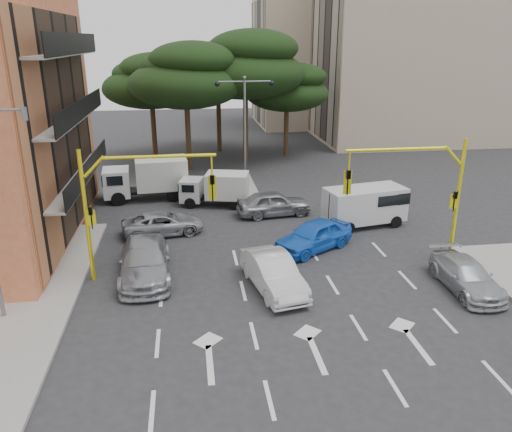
{
  "coord_description": "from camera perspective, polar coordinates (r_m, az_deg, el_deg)",
  "views": [
    {
      "loc": [
        -4.11,
        -19.2,
        10.33
      ],
      "look_at": [
        -0.73,
        5.07,
        1.6
      ],
      "focal_mm": 35.0,
      "sensor_mm": 36.0,
      "label": 1
    }
  ],
  "objects": [
    {
      "name": "apartment_beige_near",
      "position": [
        56.58,
        18.13,
        17.72
      ],
      "size": [
        20.2,
        12.15,
        18.7
      ],
      "color": "tan",
      "rests_on": "ground"
    },
    {
      "name": "pine_right",
      "position": [
        46.26,
        3.65,
        14.48
      ],
      "size": [
        7.49,
        7.49,
        8.37
      ],
      "color": "#382616",
      "rests_on": "ground"
    },
    {
      "name": "ground",
      "position": [
        22.18,
        3.71,
        -8.18
      ],
      "size": [
        120.0,
        120.0,
        0.0
      ],
      "primitive_type": "plane",
      "color": "#28282B",
      "rests_on": "ground"
    },
    {
      "name": "box_truck_a",
      "position": [
        34.5,
        -12.39,
        4.12
      ],
      "size": [
        5.82,
        2.88,
        2.77
      ],
      "primitive_type": null,
      "rotation": [
        0.0,
        0.0,
        1.66
      ],
      "color": "silver",
      "rests_on": "ground"
    },
    {
      "name": "apartment_beige_far",
      "position": [
        65.49,
        7.53,
        17.73
      ],
      "size": [
        16.2,
        12.15,
        16.7
      ],
      "color": "tan",
      "rests_on": "ground"
    },
    {
      "name": "median_strip",
      "position": [
        36.89,
        -1.22,
        3.47
      ],
      "size": [
        1.4,
        6.0,
        0.15
      ],
      "primitive_type": "cube",
      "color": "gray",
      "rests_on": "ground"
    },
    {
      "name": "van_white",
      "position": [
        29.61,
        12.3,
        1.09
      ],
      "size": [
        4.92,
        2.94,
        2.3
      ],
      "primitive_type": null,
      "rotation": [
        0.0,
        0.0,
        -1.38
      ],
      "color": "silver",
      "rests_on": "ground"
    },
    {
      "name": "car_white_hatch",
      "position": [
        21.71,
        1.99,
        -6.53
      ],
      "size": [
        2.51,
        4.87,
        1.53
      ],
      "primitive_type": "imported",
      "rotation": [
        0.0,
        0.0,
        0.2
      ],
      "color": "silver",
      "rests_on": "ground"
    },
    {
      "name": "car_silver_cross_a",
      "position": [
        28.26,
        -10.55,
        -0.82
      ],
      "size": [
        4.81,
        2.9,
        1.25
      ],
      "primitive_type": "imported",
      "rotation": [
        0.0,
        0.0,
        1.76
      ],
      "color": "#A2A4AA",
      "rests_on": "ground"
    },
    {
      "name": "car_silver_wagon",
      "position": [
        23.36,
        -12.59,
        -4.98
      ],
      "size": [
        2.5,
        5.6,
        1.6
      ],
      "primitive_type": "imported",
      "rotation": [
        0.0,
        0.0,
        0.05
      ],
      "color": "#96979D",
      "rests_on": "ground"
    },
    {
      "name": "pine_back",
      "position": [
        48.33,
        -4.34,
        16.33
      ],
      "size": [
        9.15,
        9.15,
        10.23
      ],
      "color": "#382616",
      "rests_on": "ground"
    },
    {
      "name": "pine_left_far",
      "position": [
        45.37,
        -11.89,
        14.89
      ],
      "size": [
        8.32,
        8.32,
        9.3
      ],
      "color": "#382616",
      "rests_on": "ground"
    },
    {
      "name": "signal_mast_right",
      "position": [
        24.69,
        18.66,
        3.43
      ],
      "size": [
        5.79,
        0.37,
        6.0
      ],
      "color": "yellow",
      "rests_on": "ground"
    },
    {
      "name": "car_silver_parked",
      "position": [
        23.57,
        22.89,
        -6.31
      ],
      "size": [
        1.86,
        4.47,
        1.29
      ],
      "primitive_type": "imported",
      "rotation": [
        0.0,
        0.0,
        -0.01
      ],
      "color": "#A5A8AD",
      "rests_on": "ground"
    },
    {
      "name": "signal_mast_left",
      "position": [
        22.31,
        -14.53,
        2.18
      ],
      "size": [
        5.79,
        0.37,
        6.0
      ],
      "color": "yellow",
      "rests_on": "ground"
    },
    {
      "name": "car_blue_compact",
      "position": [
        25.86,
        6.62,
        -2.23
      ],
      "size": [
        4.78,
        3.93,
        1.54
      ],
      "primitive_type": "imported",
      "rotation": [
        0.0,
        0.0,
        -1.01
      ],
      "color": "blue",
      "rests_on": "ground"
    },
    {
      "name": "car_silver_cross_b",
      "position": [
        30.71,
        2.05,
        1.47
      ],
      "size": [
        4.73,
        2.34,
        1.55
      ],
      "primitive_type": "imported",
      "rotation": [
        0.0,
        0.0,
        1.69
      ],
      "color": "gray",
      "rests_on": "ground"
    },
    {
      "name": "box_truck_b",
      "position": [
        32.56,
        -4.7,
        3.07
      ],
      "size": [
        4.75,
        2.81,
        2.19
      ],
      "primitive_type": null,
      "rotation": [
        0.0,
        0.0,
        1.35
      ],
      "color": "silver",
      "rests_on": "ground"
    },
    {
      "name": "pine_center",
      "position": [
        43.51,
        -1.15,
        16.93
      ],
      "size": [
        9.98,
        9.98,
        11.16
      ],
      "color": "#382616",
      "rests_on": "ground"
    },
    {
      "name": "pine_left_near",
      "position": [
        41.24,
        -7.98,
        15.65
      ],
      "size": [
        9.15,
        9.15,
        10.23
      ],
      "color": "#382616",
      "rests_on": "ground"
    },
    {
      "name": "street_lamp_center",
      "position": [
        35.77,
        -1.29,
        11.73
      ],
      "size": [
        4.16,
        0.36,
        7.77
      ],
      "color": "slate",
      "rests_on": "median_strip"
    }
  ]
}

